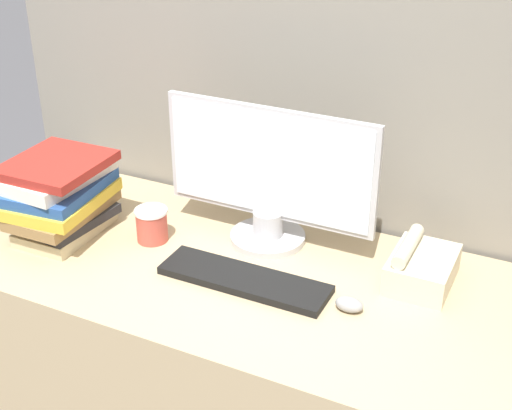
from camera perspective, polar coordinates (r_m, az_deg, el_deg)
cubicle_panel_rear at (r=2.12m, az=4.82°, el=0.04°), size 2.00×0.04×1.61m
desk at (r=2.07m, az=0.30°, el=-14.69°), size 1.60×0.69×0.78m
monitor at (r=1.89m, az=1.02°, el=1.95°), size 0.60×0.21×0.39m
keyboard at (r=1.79m, az=-0.94°, el=-5.98°), size 0.44×0.12×0.02m
mouse at (r=1.71m, az=7.47°, el=-7.88°), size 0.07×0.05×0.03m
coffee_cup at (r=1.98m, az=-8.34°, el=-1.58°), size 0.09×0.09×0.09m
book_stack at (r=2.03m, az=-15.38°, el=0.73°), size 0.26×0.31×0.22m
desk_telephone at (r=1.82m, az=13.05°, el=-4.89°), size 0.15×0.20×0.11m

